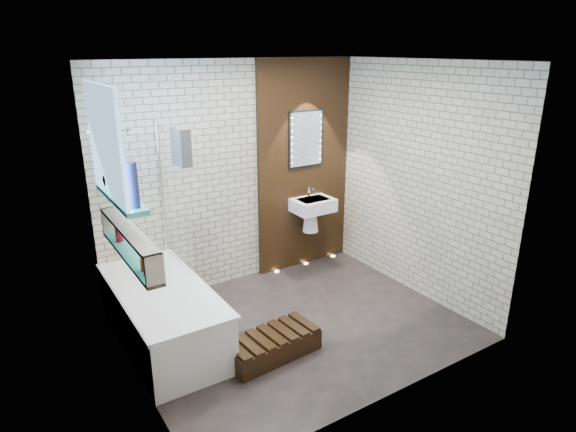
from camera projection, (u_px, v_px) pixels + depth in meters
ground at (296, 326)px, 5.04m from camera, size 3.20×3.20×0.00m
room_shell at (297, 205)px, 4.62m from camera, size 3.24×3.20×2.60m
walnut_panel at (304, 167)px, 6.11m from camera, size 1.30×0.06×2.60m
clerestory_window at (108, 155)px, 3.90m from camera, size 0.18×1.00×0.94m
display_niche at (130, 243)px, 3.99m from camera, size 0.14×1.30×0.26m
bathtub at (163, 315)px, 4.68m from camera, size 0.79×1.74×0.70m
bath_screen at (175, 199)px, 4.89m from camera, size 0.01×0.78×1.40m
towel at (181, 147)px, 4.47m from camera, size 0.10×0.26×0.34m
shower_head at (121, 129)px, 4.49m from camera, size 0.18×0.18×0.02m
washbasin at (312, 210)px, 6.12m from camera, size 0.50×0.36×0.58m
led_mirror at (306, 139)px, 5.97m from camera, size 0.50×0.02×0.70m
walnut_step at (272, 346)px, 4.54m from camera, size 0.91×0.46×0.20m
niche_bottles at (129, 246)px, 4.02m from camera, size 0.07×0.84×0.16m
sill_vases at (118, 177)px, 4.07m from camera, size 0.22×0.66×0.35m
floor_uplights at (306, 263)px, 6.48m from camera, size 0.96×0.06×0.01m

